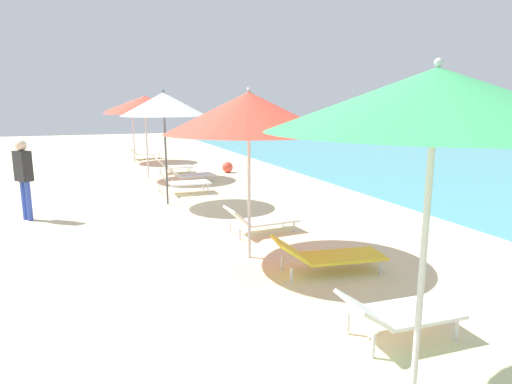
# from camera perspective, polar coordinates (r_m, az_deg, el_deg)

# --- Properties ---
(umbrella_third) EXTENTS (2.38, 2.38, 2.72)m
(umbrella_third) POSITION_cam_1_polar(r_m,az_deg,el_deg) (3.32, 22.26, 10.95)
(umbrella_third) COLOR silver
(umbrella_third) RESTS_ON ground
(lounger_third_shoreside) EXTENTS (1.28, 0.63, 0.52)m
(lounger_third_shoreside) POSITION_cam_1_polar(r_m,az_deg,el_deg) (4.95, 18.01, -14.55)
(lounger_third_shoreside) COLOR white
(lounger_third_shoreside) RESTS_ON ground
(umbrella_fourth) EXTENTS (2.60, 2.60, 2.66)m
(umbrella_fourth) POSITION_cam_1_polar(r_m,az_deg,el_deg) (6.71, -0.94, 10.21)
(umbrella_fourth) COLOR silver
(umbrella_fourth) RESTS_ON ground
(lounger_fourth_shoreside) EXTENTS (1.40, 0.66, 0.55)m
(lounger_fourth_shoreside) POSITION_cam_1_polar(r_m,az_deg,el_deg) (8.35, 0.54, -3.57)
(lounger_fourth_shoreside) COLOR white
(lounger_fourth_shoreside) RESTS_ON ground
(lounger_fourth_inland) EXTENTS (1.68, 0.78, 0.56)m
(lounger_fourth_inland) POSITION_cam_1_polar(r_m,az_deg,el_deg) (6.51, 9.23, -8.03)
(lounger_fourth_inland) COLOR yellow
(lounger_fourth_inland) RESTS_ON ground
(umbrella_fifth) EXTENTS (2.04, 2.04, 2.75)m
(umbrella_fifth) POSITION_cam_1_polar(r_m,az_deg,el_deg) (10.75, -11.87, 11.05)
(umbrella_fifth) COLOR #4C4C51
(umbrella_fifth) RESTS_ON ground
(lounger_fifth_shoreside) EXTENTS (1.43, 0.66, 0.71)m
(lounger_fifth_shoreside) POSITION_cam_1_polar(r_m,az_deg,el_deg) (12.19, -9.61, 1.38)
(lounger_fifth_shoreside) COLOR white
(lounger_fifth_shoreside) RESTS_ON ground
(umbrella_sixth) EXTENTS (2.53, 2.53, 2.74)m
(umbrella_sixth) POSITION_cam_1_polar(r_m,az_deg,el_deg) (14.76, -14.21, 11.05)
(umbrella_sixth) COLOR silver
(umbrella_sixth) RESTS_ON ground
(lounger_sixth_shoreside) EXTENTS (1.28, 0.66, 0.54)m
(lounger_sixth_shoreside) POSITION_cam_1_polar(r_m,az_deg,el_deg) (15.98, -10.69, 3.36)
(lounger_sixth_shoreside) COLOR white
(lounger_sixth_shoreside) RESTS_ON ground
(lounger_sixth_inland) EXTENTS (1.62, 0.83, 0.60)m
(lounger_sixth_inland) POSITION_cam_1_polar(r_m,az_deg,el_deg) (13.90, -8.76, 2.33)
(lounger_sixth_inland) COLOR white
(lounger_sixth_inland) RESTS_ON ground
(umbrella_farthest) EXTENTS (2.43, 2.43, 2.59)m
(umbrella_farthest) POSITION_cam_1_polar(r_m,az_deg,el_deg) (19.35, -15.77, 10.46)
(umbrella_farthest) COLOR silver
(umbrella_farthest) RESTS_ON ground
(lounger_farthest_shoreside) EXTENTS (1.52, 0.95, 0.55)m
(lounger_farthest_shoreside) POSITION_cam_1_polar(r_m,az_deg,el_deg) (20.41, -14.43, 4.92)
(lounger_farthest_shoreside) COLOR white
(lounger_farthest_shoreside) RESTS_ON ground
(person_walking_mid) EXTENTS (0.39, 0.42, 1.70)m
(person_walking_mid) POSITION_cam_1_polar(r_m,az_deg,el_deg) (10.34, -27.92, 2.33)
(person_walking_mid) COLOR #334CB2
(person_walking_mid) RESTS_ON ground
(beach_ball) EXTENTS (0.39, 0.39, 0.39)m
(beach_ball) POSITION_cam_1_polar(r_m,az_deg,el_deg) (15.85, -3.71, 3.23)
(beach_ball) COLOR #E54C38
(beach_ball) RESTS_ON ground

